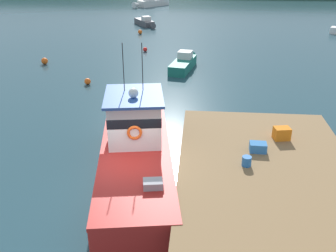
{
  "coord_description": "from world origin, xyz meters",
  "views": [
    {
      "loc": [
        2.42,
        -11.52,
        7.91
      ],
      "look_at": [
        1.2,
        2.35,
        1.4
      ],
      "focal_mm": 41.01,
      "sensor_mm": 36.0,
      "label": 1
    }
  ],
  "objects_px": {
    "main_fishing_boat": "(136,151)",
    "mooring_buoy_spare_mooring": "(88,81)",
    "moored_boat_far_right": "(184,63)",
    "mooring_buoy_outer": "(145,49)",
    "mooring_buoy_channel_marker": "(140,32)",
    "moored_boat_mid_harbor": "(151,2)",
    "mooring_buoy_inshore": "(45,61)",
    "crate_stack_near_edge": "(258,147)",
    "crate_single_far": "(282,133)",
    "moored_boat_off_the_point": "(145,22)",
    "bait_bucket": "(247,161)"
  },
  "relations": [
    {
      "from": "mooring_buoy_channel_marker",
      "to": "mooring_buoy_outer",
      "type": "xyz_separation_m",
      "value": [
        1.5,
        -6.98,
        -0.03
      ]
    },
    {
      "from": "bait_bucket",
      "to": "mooring_buoy_inshore",
      "type": "height_order",
      "value": "bait_bucket"
    },
    {
      "from": "crate_stack_near_edge",
      "to": "bait_bucket",
      "type": "relative_size",
      "value": 1.76
    },
    {
      "from": "crate_single_far",
      "to": "moored_boat_off_the_point",
      "type": "relative_size",
      "value": 0.15
    },
    {
      "from": "moored_boat_far_right",
      "to": "moored_boat_mid_harbor",
      "type": "height_order",
      "value": "moored_boat_mid_harbor"
    },
    {
      "from": "crate_stack_near_edge",
      "to": "mooring_buoy_inshore",
      "type": "distance_m",
      "value": 19.97
    },
    {
      "from": "mooring_buoy_channel_marker",
      "to": "main_fishing_boat",
      "type": "bearing_deg",
      "value": -81.51
    },
    {
      "from": "crate_stack_near_edge",
      "to": "mooring_buoy_spare_mooring",
      "type": "distance_m",
      "value": 13.82
    },
    {
      "from": "moored_boat_far_right",
      "to": "moored_boat_mid_harbor",
      "type": "distance_m",
      "value": 32.11
    },
    {
      "from": "bait_bucket",
      "to": "mooring_buoy_spare_mooring",
      "type": "xyz_separation_m",
      "value": [
        -8.76,
        11.23,
        -1.17
      ]
    },
    {
      "from": "main_fishing_boat",
      "to": "mooring_buoy_outer",
      "type": "distance_m",
      "value": 19.03
    },
    {
      "from": "crate_single_far",
      "to": "main_fishing_boat",
      "type": "bearing_deg",
      "value": -168.95
    },
    {
      "from": "main_fishing_boat",
      "to": "moored_boat_far_right",
      "type": "xyz_separation_m",
      "value": [
        1.11,
        14.25,
        -0.6
      ]
    },
    {
      "from": "crate_stack_near_edge",
      "to": "mooring_buoy_inshore",
      "type": "xyz_separation_m",
      "value": [
        -13.73,
        14.46,
        -1.12
      ]
    },
    {
      "from": "bait_bucket",
      "to": "moored_boat_off_the_point",
      "type": "relative_size",
      "value": 0.09
    },
    {
      "from": "mooring_buoy_channel_marker",
      "to": "mooring_buoy_outer",
      "type": "height_order",
      "value": "mooring_buoy_channel_marker"
    },
    {
      "from": "crate_single_far",
      "to": "moored_boat_mid_harbor",
      "type": "bearing_deg",
      "value": 103.6
    },
    {
      "from": "moored_boat_far_right",
      "to": "moored_boat_mid_harbor",
      "type": "relative_size",
      "value": 0.87
    },
    {
      "from": "crate_stack_near_edge",
      "to": "mooring_buoy_inshore",
      "type": "bearing_deg",
      "value": 133.52
    },
    {
      "from": "bait_bucket",
      "to": "mooring_buoy_outer",
      "type": "height_order",
      "value": "bait_bucket"
    },
    {
      "from": "bait_bucket",
      "to": "moored_boat_mid_harbor",
      "type": "relative_size",
      "value": 0.06
    },
    {
      "from": "main_fishing_boat",
      "to": "mooring_buoy_outer",
      "type": "xyz_separation_m",
      "value": [
        -2.36,
        18.87,
        -0.82
      ]
    },
    {
      "from": "crate_single_far",
      "to": "moored_boat_far_right",
      "type": "bearing_deg",
      "value": 108.43
    },
    {
      "from": "bait_bucket",
      "to": "main_fishing_boat",
      "type": "bearing_deg",
      "value": 165.22
    },
    {
      "from": "mooring_buoy_channel_marker",
      "to": "moored_boat_mid_harbor",
      "type": "bearing_deg",
      "value": 94.15
    },
    {
      "from": "main_fishing_boat",
      "to": "moored_boat_off_the_point",
      "type": "distance_m",
      "value": 30.67
    },
    {
      "from": "moored_boat_mid_harbor",
      "to": "mooring_buoy_inshore",
      "type": "height_order",
      "value": "moored_boat_mid_harbor"
    },
    {
      "from": "moored_boat_far_right",
      "to": "mooring_buoy_channel_marker",
      "type": "distance_m",
      "value": 12.62
    },
    {
      "from": "main_fishing_boat",
      "to": "moored_boat_far_right",
      "type": "bearing_deg",
      "value": 85.57
    },
    {
      "from": "main_fishing_boat",
      "to": "mooring_buoy_inshore",
      "type": "xyz_separation_m",
      "value": [
        -9.26,
        14.46,
        -0.77
      ]
    },
    {
      "from": "crate_single_far",
      "to": "mooring_buoy_spare_mooring",
      "type": "relative_size",
      "value": 1.49
    },
    {
      "from": "moored_boat_far_right",
      "to": "mooring_buoy_outer",
      "type": "distance_m",
      "value": 5.77
    },
    {
      "from": "crate_single_far",
      "to": "mooring_buoy_inshore",
      "type": "distance_m",
      "value": 19.96
    },
    {
      "from": "crate_stack_near_edge",
      "to": "mooring_buoy_outer",
      "type": "xyz_separation_m",
      "value": [
        -6.83,
        18.86,
        -1.18
      ]
    },
    {
      "from": "crate_single_far",
      "to": "mooring_buoy_inshore",
      "type": "relative_size",
      "value": 1.25
    },
    {
      "from": "bait_bucket",
      "to": "mooring_buoy_outer",
      "type": "bearing_deg",
      "value": 107.62
    },
    {
      "from": "main_fishing_boat",
      "to": "mooring_buoy_spare_mooring",
      "type": "distance_m",
      "value": 11.29
    },
    {
      "from": "moored_boat_mid_harbor",
      "to": "mooring_buoy_inshore",
      "type": "bearing_deg",
      "value": -97.21
    },
    {
      "from": "moored_boat_off_the_point",
      "to": "bait_bucket",
      "type": "bearing_deg",
      "value": -75.8
    },
    {
      "from": "crate_stack_near_edge",
      "to": "bait_bucket",
      "type": "bearing_deg",
      "value": -115.66
    },
    {
      "from": "moored_boat_off_the_point",
      "to": "mooring_buoy_channel_marker",
      "type": "bearing_deg",
      "value": -88.41
    },
    {
      "from": "crate_single_far",
      "to": "mooring_buoy_channel_marker",
      "type": "bearing_deg",
      "value": 110.69
    },
    {
      "from": "mooring_buoy_outer",
      "to": "mooring_buoy_spare_mooring",
      "type": "bearing_deg",
      "value": -105.68
    },
    {
      "from": "crate_stack_near_edge",
      "to": "moored_boat_off_the_point",
      "type": "xyz_separation_m",
      "value": [
        -8.46,
        30.4,
        -1.0
      ]
    },
    {
      "from": "moored_boat_off_the_point",
      "to": "mooring_buoy_channel_marker",
      "type": "xyz_separation_m",
      "value": [
        0.13,
        -4.55,
        -0.15
      ]
    },
    {
      "from": "crate_stack_near_edge",
      "to": "bait_bucket",
      "type": "distance_m",
      "value": 1.17
    },
    {
      "from": "moored_boat_far_right",
      "to": "crate_stack_near_edge",
      "type": "bearing_deg",
      "value": -76.68
    },
    {
      "from": "moored_boat_off_the_point",
      "to": "mooring_buoy_spare_mooring",
      "type": "bearing_deg",
      "value": -92.28
    },
    {
      "from": "mooring_buoy_channel_marker",
      "to": "mooring_buoy_inshore",
      "type": "relative_size",
      "value": 0.89
    },
    {
      "from": "crate_stack_near_edge",
      "to": "moored_boat_far_right",
      "type": "relative_size",
      "value": 0.13
    }
  ]
}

